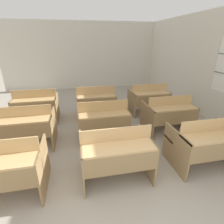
# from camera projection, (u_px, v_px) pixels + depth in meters

# --- Properties ---
(wall_back) EXTENTS (6.76, 0.06, 2.87)m
(wall_back) POSITION_uv_depth(u_px,v_px,m) (82.00, 56.00, 7.78)
(wall_back) COLOR beige
(wall_back) RESTS_ON ground_plane
(wall_right_with_window) EXTENTS (0.06, 7.36, 2.87)m
(wall_right_with_window) POSITION_uv_depth(u_px,v_px,m) (202.00, 65.00, 5.14)
(wall_right_with_window) COLOR beige
(wall_right_with_window) RESTS_ON ground_plane
(bench_front_left) EXTENTS (1.09, 0.80, 0.92)m
(bench_front_left) POSITION_uv_depth(u_px,v_px,m) (2.00, 167.00, 2.42)
(bench_front_left) COLOR olive
(bench_front_left) RESTS_ON ground_plane
(bench_front_center) EXTENTS (1.09, 0.80, 0.92)m
(bench_front_center) POSITION_uv_depth(u_px,v_px,m) (116.00, 153.00, 2.74)
(bench_front_center) COLOR #997A50
(bench_front_center) RESTS_ON ground_plane
(bench_front_right) EXTENTS (1.09, 0.80, 0.92)m
(bench_front_right) POSITION_uv_depth(u_px,v_px,m) (205.00, 142.00, 3.02)
(bench_front_right) COLOR #997A50
(bench_front_right) RESTS_ON ground_plane
(bench_second_left) EXTENTS (1.09, 0.80, 0.92)m
(bench_second_left) POSITION_uv_depth(u_px,v_px,m) (26.00, 126.00, 3.58)
(bench_second_left) COLOR #93744A
(bench_second_left) RESTS_ON ground_plane
(bench_second_center) EXTENTS (1.09, 0.80, 0.92)m
(bench_second_center) POSITION_uv_depth(u_px,v_px,m) (103.00, 120.00, 3.86)
(bench_second_center) COLOR olive
(bench_second_center) RESTS_ON ground_plane
(bench_second_right) EXTENTS (1.09, 0.80, 0.92)m
(bench_second_right) POSITION_uv_depth(u_px,v_px,m) (168.00, 114.00, 4.19)
(bench_second_right) COLOR #94764C
(bench_second_right) RESTS_ON ground_plane
(bench_third_left) EXTENTS (1.09, 0.80, 0.92)m
(bench_third_left) POSITION_uv_depth(u_px,v_px,m) (36.00, 105.00, 4.71)
(bench_third_left) COLOR olive
(bench_third_left) RESTS_ON ground_plane
(bench_third_center) EXTENTS (1.09, 0.80, 0.92)m
(bench_third_center) POSITION_uv_depth(u_px,v_px,m) (96.00, 101.00, 5.02)
(bench_third_center) COLOR #96784E
(bench_third_center) RESTS_ON ground_plane
(bench_third_right) EXTENTS (1.09, 0.80, 0.92)m
(bench_third_right) POSITION_uv_depth(u_px,v_px,m) (149.00, 98.00, 5.29)
(bench_third_right) COLOR #9A7B51
(bench_third_right) RESTS_ON ground_plane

